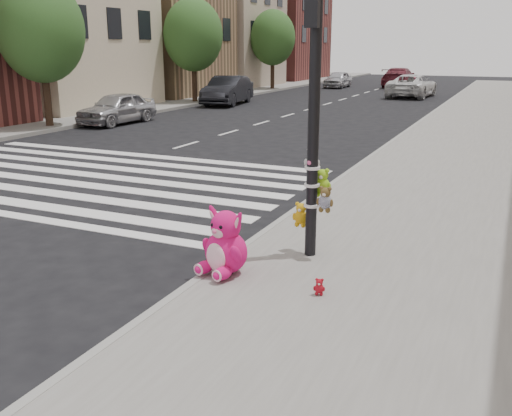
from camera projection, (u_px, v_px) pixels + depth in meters
The scene contains 19 objects.
ground at pixel (89, 278), 7.88m from camera, with size 120.00×120.00×0.00m, color black.
sidewalk_near at pixel (504, 168), 14.62m from camera, with size 7.00×80.00×0.14m, color slate.
sidewalk_far at pixel (139, 104), 30.75m from camera, with size 6.00×80.00×0.14m, color slate.
curb_edge at pixel (371, 158), 15.99m from camera, with size 0.12×80.00×0.15m, color gray.
crosswalk at pixel (86, 174), 14.22m from camera, with size 11.00×6.00×0.01m, color silver, non-canonical shape.
bld_far_c at pixel (166, 31), 35.72m from camera, with size 6.00×8.00×8.00m, color #95754F.
bld_far_d at pixel (231, 20), 43.32m from camera, with size 6.00×8.00×10.00m, color #BAA18E.
bld_far_e at pixel (285, 30), 53.08m from camera, with size 6.00×10.00×9.00m, color brown.
signal_pole at pixel (314, 143), 7.94m from camera, with size 0.68×0.50×4.00m.
tree_far_a at pixel (40, 30), 20.97m from camera, with size 3.20×3.20×5.44m.
tree_far_b at pixel (193, 35), 30.60m from camera, with size 3.20×3.20×5.44m.
tree_far_c at pixel (273, 38), 40.22m from camera, with size 3.20×3.20×5.44m.
pink_bunny at pixel (225, 247), 7.59m from camera, with size 0.71×0.78×0.92m.
red_teddy at pixel (319, 287), 6.98m from camera, with size 0.15×0.10×0.22m, color #AD111E, non-canonical shape.
car_silver_far at pixel (117, 108), 23.30m from camera, with size 1.51×3.76×1.28m, color #AFB0B4.
car_dark_far at pixel (228, 90), 30.98m from camera, with size 1.62×4.64×1.53m, color black.
car_white_near at pixel (412, 86), 35.47m from camera, with size 2.32×5.03×1.40m, color silver.
car_maroon_near at pixel (399, 77), 44.17m from camera, with size 2.08×5.12×1.49m, color maroon.
car_silver_deep at pixel (338, 79), 43.63m from camera, with size 1.48×3.69×1.26m, color #BABABF.
Camera 1 is at (5.14, -5.69, 3.09)m, focal length 40.00 mm.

